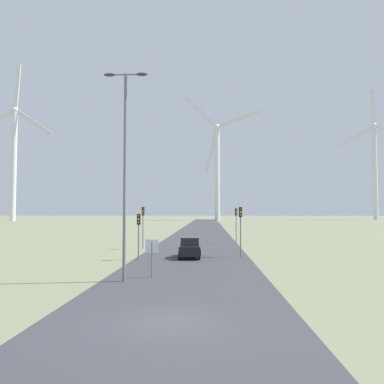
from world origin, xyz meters
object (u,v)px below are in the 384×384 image
(streetlamp, at_px, (125,154))
(wind_turbine_far_left, at_px, (14,152))
(traffic_light_post_near_left, at_px, (139,226))
(traffic_light_post_mid_right, at_px, (236,218))
(traffic_light_post_mid_left, at_px, (143,218))
(traffic_light_post_near_right, at_px, (241,221))
(wind_turbine_left, at_px, (217,161))
(car_approaching, at_px, (190,247))
(wind_turbine_center, at_px, (375,161))
(stop_sign_near, at_px, (152,251))

(streetlamp, distance_m, wind_turbine_far_left, 146.97)
(traffic_light_post_near_left, height_order, traffic_light_post_mid_right, traffic_light_post_mid_right)
(traffic_light_post_near_left, xyz_separation_m, traffic_light_post_mid_left, (-1.21, 8.94, 0.48))
(streetlamp, height_order, traffic_light_post_near_right, streetlamp)
(streetlamp, bearing_deg, traffic_light_post_mid_left, 96.65)
(traffic_light_post_near_left, height_order, wind_turbine_left, wind_turbine_left)
(streetlamp, relative_size, car_approaching, 3.00)
(car_approaching, bearing_deg, traffic_light_post_mid_right, 70.95)
(wind_turbine_center, bearing_deg, traffic_light_post_mid_right, -119.67)
(traffic_light_post_near_left, distance_m, wind_turbine_center, 173.51)
(streetlamp, distance_m, traffic_light_post_near_right, 14.99)
(streetlamp, xyz_separation_m, traffic_light_post_near_left, (-0.94, 9.53, -4.68))
(stop_sign_near, height_order, car_approaching, stop_sign_near)
(streetlamp, xyz_separation_m, stop_sign_near, (1.46, 1.24, -5.87))
(wind_turbine_far_left, bearing_deg, traffic_light_post_mid_right, -50.30)
(traffic_light_post_near_right, bearing_deg, traffic_light_post_mid_right, 87.48)
(streetlamp, xyz_separation_m, traffic_light_post_mid_left, (-2.15, 18.47, -4.20))
(car_approaching, bearing_deg, wind_turbine_far_left, 124.09)
(stop_sign_near, bearing_deg, wind_turbine_left, 87.05)
(wind_turbine_far_left, bearing_deg, stop_sign_near, -58.72)
(traffic_light_post_near_left, height_order, wind_turbine_far_left, wind_turbine_far_left)
(traffic_light_post_mid_right, relative_size, wind_turbine_center, 0.07)
(wind_turbine_left, relative_size, wind_turbine_center, 0.90)
(wind_turbine_center, bearing_deg, stop_sign_near, -117.68)
(stop_sign_near, xyz_separation_m, wind_turbine_left, (7.32, 142.10, 24.58))
(traffic_light_post_near_right, bearing_deg, wind_turbine_center, 62.55)
(car_approaching, distance_m, wind_turbine_far_left, 140.51)
(car_approaching, height_order, wind_turbine_far_left, wind_turbine_far_left)
(traffic_light_post_near_left, height_order, wind_turbine_center, wind_turbine_center)
(car_approaching, height_order, wind_turbine_center, wind_turbine_center)
(wind_turbine_left, height_order, wind_turbine_center, wind_turbine_center)
(traffic_light_post_mid_right, xyz_separation_m, wind_turbine_center, (75.59, 132.67, 24.38))
(traffic_light_post_near_right, height_order, traffic_light_post_mid_right, traffic_light_post_near_right)
(traffic_light_post_mid_left, bearing_deg, traffic_light_post_near_left, -82.27)
(streetlamp, relative_size, stop_sign_near, 5.28)
(traffic_light_post_near_right, bearing_deg, streetlamp, -123.17)
(wind_turbine_far_left, height_order, wind_turbine_center, wind_turbine_far_left)
(traffic_light_post_mid_right, bearing_deg, wind_turbine_far_left, 129.70)
(wind_turbine_far_left, relative_size, wind_turbine_left, 1.14)
(stop_sign_near, bearing_deg, traffic_light_post_mid_right, 74.20)
(car_approaching, bearing_deg, wind_turbine_center, 61.32)
(traffic_light_post_near_right, distance_m, wind_turbine_far_left, 141.93)
(streetlamp, height_order, car_approaching, streetlamp)
(stop_sign_near, xyz_separation_m, wind_turbine_center, (82.62, 157.50, 25.98))
(car_approaching, relative_size, wind_turbine_center, 0.07)
(streetlamp, xyz_separation_m, traffic_light_post_near_right, (7.86, 12.03, -4.26))
(traffic_light_post_near_right, distance_m, car_approaching, 5.18)
(traffic_light_post_near_right, relative_size, traffic_light_post_mid_right, 1.01)
(traffic_light_post_near_left, xyz_separation_m, traffic_light_post_near_right, (8.80, 2.50, 0.42))
(stop_sign_near, relative_size, traffic_light_post_mid_left, 0.52)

